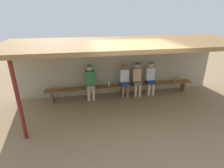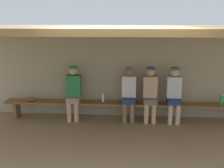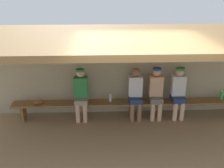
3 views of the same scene
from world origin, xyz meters
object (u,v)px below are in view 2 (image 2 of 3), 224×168
bench (124,105)px  water_bottle_orange (103,98)px  player_leftmost (174,92)px  water_bottle_clear (222,99)px  player_in_blue (129,92)px  player_shirtless_tan (74,90)px  baseball_glove_tan (31,99)px  player_with_sunglasses (150,92)px

bench → water_bottle_orange: bearing=177.7°
player_leftmost → water_bottle_clear: 1.16m
water_bottle_clear → bench: bearing=-179.0°
bench → player_leftmost: (1.19, 0.00, 0.36)m
bench → player_in_blue: size_ratio=4.49×
player_in_blue → player_shirtless_tan: 1.36m
player_in_blue → water_bottle_orange: bearing=178.4°
player_leftmost → baseball_glove_tan: player_leftmost is taller
water_bottle_orange → player_shirtless_tan: bearing=-178.6°
player_in_blue → water_bottle_orange: player_in_blue is taller
player_leftmost → baseball_glove_tan: bearing=-179.5°
player_shirtless_tan → water_bottle_clear: 3.61m
water_bottle_orange → player_in_blue: bearing=-1.6°
bench → player_leftmost: player_leftmost is taller
player_shirtless_tan → water_bottle_orange: player_shirtless_tan is taller
player_in_blue → player_with_sunglasses: (0.52, 0.00, 0.02)m
player_shirtless_tan → water_bottle_orange: (0.73, 0.02, -0.18)m
player_leftmost → water_bottle_orange: size_ratio=6.20×
player_with_sunglasses → player_shirtless_tan: (-1.88, 0.00, 0.00)m
player_shirtless_tan → player_leftmost: (2.46, 0.00, 0.00)m
water_bottle_orange → baseball_glove_tan: bearing=-178.4°
player_with_sunglasses → player_leftmost: 0.57m
water_bottle_clear → baseball_glove_tan: (-4.68, -0.07, -0.07)m
player_leftmost → water_bottle_clear: bearing=1.8°
bench → water_bottle_clear: 2.35m
player_shirtless_tan → baseball_glove_tan: (-1.08, -0.03, -0.24)m
player_in_blue → player_leftmost: (1.09, 0.00, 0.02)m
water_bottle_clear → water_bottle_orange: 2.88m
player_in_blue → player_shirtless_tan: player_shirtless_tan is taller
player_shirtless_tan → baseball_glove_tan: 1.10m
bench → player_in_blue: 0.36m
player_in_blue → player_shirtless_tan: (-1.36, 0.00, 0.02)m
bench → water_bottle_clear: (2.34, 0.04, 0.19)m
player_in_blue → water_bottle_orange: 0.66m
player_in_blue → player_shirtless_tan: size_ratio=0.99×
water_bottle_clear → water_bottle_orange: (-2.88, -0.02, -0.02)m
player_shirtless_tan → player_leftmost: 2.46m
player_with_sunglasses → water_bottle_clear: player_with_sunglasses is taller
player_leftmost → water_bottle_clear: player_leftmost is taller
bench → player_shirtless_tan: bearing=179.8°
player_shirtless_tan → bench: bearing=-0.2°
player_with_sunglasses → water_bottle_orange: bearing=179.1°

